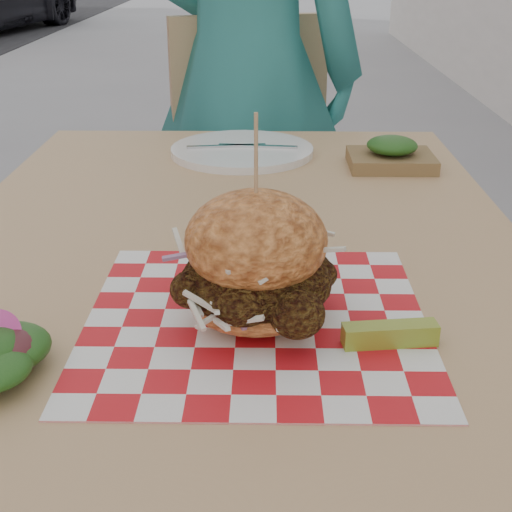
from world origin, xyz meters
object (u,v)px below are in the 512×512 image
Objects in this scene: diner at (245,70)px; patio_chair at (240,175)px; patio_table at (233,290)px; sandwich at (256,266)px.

diner reaches higher than patio_chair.
patio_chair reaches higher than patio_table.
sandwich is at bearing -81.09° from patio_table.
patio_chair is at bearing 91.52° from patio_table.
diner is at bearing 19.64° from patio_chair.
patio_chair is 1.18m from sandwich.
patio_chair is (-0.02, 0.92, -0.12)m from patio_table.
sandwich is (0.06, -1.15, 0.26)m from patio_chair.
diner is 0.94m from patio_table.
diner reaches higher than sandwich.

